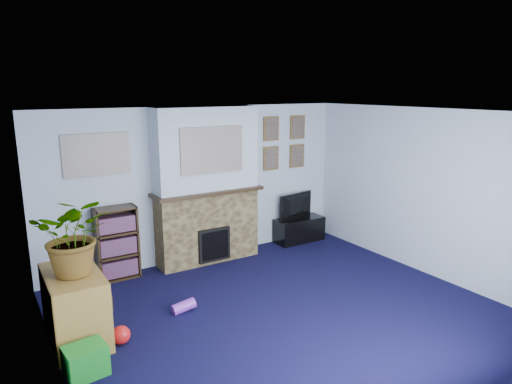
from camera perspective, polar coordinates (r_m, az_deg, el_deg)
floor at (r=5.75m, az=3.40°, el=-14.81°), size 5.00×4.50×0.01m
ceiling at (r=5.09m, az=3.77°, el=9.83°), size 5.00×4.50×0.01m
wall_back at (r=7.19m, az=-6.88°, el=1.01°), size 5.00×0.04×2.40m
wall_front at (r=3.81m, az=24.00°, el=-10.99°), size 5.00×0.04×2.40m
wall_left at (r=4.41m, az=-24.20°, el=-7.76°), size 0.04×4.50×2.40m
wall_right at (r=7.01m, az=20.46°, el=-0.03°), size 0.04×4.50×2.40m
chimney_breast at (r=7.01m, az=-6.17°, el=0.60°), size 1.72×0.50×2.40m
collage_main at (r=6.72m, az=-5.50°, el=5.24°), size 1.00×0.03×0.68m
collage_left at (r=6.58m, az=-19.29°, el=4.41°), size 0.90×0.03×0.58m
portrait_tl at (r=7.69m, az=1.89°, el=7.90°), size 0.30×0.03×0.40m
portrait_tr at (r=8.01m, az=5.20°, el=8.06°), size 0.30×0.03×0.40m
portrait_bl at (r=7.75m, az=1.87°, el=4.22°), size 0.30×0.03×0.40m
portrait_br at (r=8.07m, az=5.13°, el=4.51°), size 0.30×0.03×0.40m
tv_stand at (r=8.15m, az=5.41°, el=-4.60°), size 0.89×0.38×0.42m
television at (r=8.06m, az=5.38°, el=-1.76°), size 0.76×0.22×0.43m
bookshelf at (r=6.79m, az=-17.01°, el=-6.32°), size 0.58×0.28×1.05m
sideboard at (r=5.41m, az=-21.65°, el=-13.47°), size 0.55×0.99×0.77m
potted_plant at (r=5.07m, az=-21.78°, el=-5.06°), size 0.94×0.89×0.84m
mantel_clock at (r=6.94m, az=-6.52°, el=0.75°), size 0.10×0.06×0.14m
mantel_candle at (r=7.11m, az=-3.60°, el=1.20°), size 0.05×0.05×0.16m
mantel_teddy at (r=6.76m, az=-9.90°, el=0.29°), size 0.11×0.11×0.11m
mantel_can at (r=7.31m, az=-0.89°, el=1.38°), size 0.06×0.06×0.11m
green_crate at (r=4.88m, az=-20.51°, el=-19.23°), size 0.40×0.34×0.30m
toy_ball at (r=5.29m, az=-16.51°, el=-16.85°), size 0.20×0.20×0.20m
toy_block at (r=5.57m, az=-22.21°, el=-15.49°), size 0.24×0.24×0.24m
toy_tube at (r=5.79m, az=-9.02°, el=-13.94°), size 0.30×0.13×0.17m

